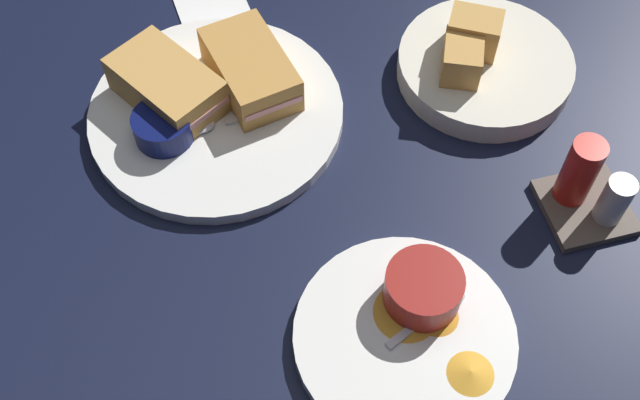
% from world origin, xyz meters
% --- Properties ---
extents(ground_plane, '(1.10, 1.10, 0.03)m').
position_xyz_m(ground_plane, '(0.00, 0.00, -0.01)').
color(ground_plane, black).
extents(plate_sandwich_main, '(0.30, 0.30, 0.02)m').
position_xyz_m(plate_sandwich_main, '(-0.09, -0.09, 0.01)').
color(plate_sandwich_main, white).
rests_on(plate_sandwich_main, ground_plane).
extents(sandwich_half_near, '(0.14, 0.10, 0.05)m').
position_xyz_m(sandwich_half_near, '(-0.12, -0.04, 0.04)').
color(sandwich_half_near, '#C68C42').
rests_on(sandwich_half_near, plate_sandwich_main).
extents(sandwich_half_far, '(0.15, 0.13, 0.05)m').
position_xyz_m(sandwich_half_far, '(-0.12, -0.14, 0.04)').
color(sandwich_half_far, tan).
rests_on(sandwich_half_far, plate_sandwich_main).
extents(ramekin_dark_sauce, '(0.07, 0.07, 0.03)m').
position_xyz_m(ramekin_dark_sauce, '(-0.07, -0.15, 0.03)').
color(ramekin_dark_sauce, '#0C144C').
rests_on(ramekin_dark_sauce, plate_sandwich_main).
extents(spoon_by_dark_ramekin, '(0.02, 0.10, 0.01)m').
position_xyz_m(spoon_by_dark_ramekin, '(-0.07, -0.10, 0.02)').
color(spoon_by_dark_ramekin, silver).
rests_on(spoon_by_dark_ramekin, plate_sandwich_main).
extents(plate_chips_companion, '(0.22, 0.22, 0.02)m').
position_xyz_m(plate_chips_companion, '(0.23, 0.03, 0.01)').
color(plate_chips_companion, white).
rests_on(plate_chips_companion, ground_plane).
extents(ramekin_light_gravy, '(0.08, 0.08, 0.04)m').
position_xyz_m(ramekin_light_gravy, '(0.20, 0.06, 0.04)').
color(ramekin_light_gravy, maroon).
rests_on(ramekin_light_gravy, plate_chips_companion).
extents(spoon_by_gravy_ramekin, '(0.05, 0.10, 0.01)m').
position_xyz_m(spoon_by_gravy_ramekin, '(0.21, 0.08, 0.02)').
color(spoon_by_gravy_ramekin, silver).
rests_on(spoon_by_gravy_ramekin, plate_chips_companion).
extents(plantain_chip_scatter, '(0.17, 0.11, 0.01)m').
position_xyz_m(plantain_chip_scatter, '(0.22, 0.06, 0.02)').
color(plantain_chip_scatter, gold).
rests_on(plantain_chip_scatter, plate_chips_companion).
extents(bread_basket_rear, '(0.21, 0.21, 0.08)m').
position_xyz_m(bread_basket_rear, '(-0.07, 0.23, 0.02)').
color(bread_basket_rear, silver).
rests_on(bread_basket_rear, ground_plane).
extents(condiment_caddy, '(0.09, 0.09, 0.10)m').
position_xyz_m(condiment_caddy, '(0.13, 0.27, 0.03)').
color(condiment_caddy, brown).
rests_on(condiment_caddy, ground_plane).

